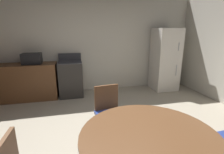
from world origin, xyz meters
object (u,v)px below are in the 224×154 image
Objects in this scene: oven_range at (71,78)px; chair_north at (109,110)px; dining_table at (149,149)px; microwave at (32,59)px; refrigerator at (165,60)px.

oven_range reaches higher than chair_north.
oven_range is 0.86× the size of dining_table.
oven_range is 1.06m from microwave.
refrigerator is 4.00× the size of microwave.
microwave is at bearing 179.20° from refrigerator.
refrigerator reaches higher than chair_north.
dining_table is (1.63, -3.18, -0.42)m from microwave.
refrigerator is 3.59m from microwave.
oven_range is at bearing -172.74° from chair_north.
refrigerator is 2.98m from chair_north.
microwave reaches higher than chair_north.
dining_table is 1.47× the size of chair_north.
microwave is at bearing -153.20° from chair_north.
dining_table is 1.08m from chair_north.
microwave is 3.60m from dining_table.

